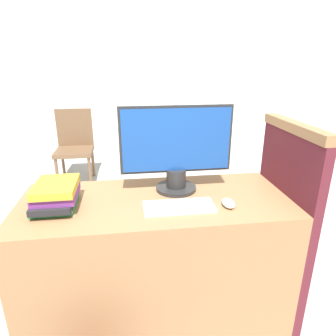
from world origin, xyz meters
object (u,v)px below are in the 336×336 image
monitor (176,150)px  keyboard (179,207)px  mouse (228,203)px  book_stack (56,195)px  far_chair (75,143)px

monitor → keyboard: monitor is taller
keyboard → mouse: (0.25, -0.01, 0.01)m
monitor → mouse: (0.23, -0.24, -0.22)m
monitor → mouse: 0.39m
mouse → book_stack: (-0.84, 0.10, 0.05)m
monitor → far_chair: 2.45m
monitor → keyboard: bearing=-95.7°
book_stack → far_chair: size_ratio=0.30×
monitor → mouse: size_ratio=6.06×
book_stack → far_chair: (-0.30, 2.35, -0.35)m
book_stack → far_chair: book_stack is taller
book_stack → keyboard: bearing=-8.8°
book_stack → far_chair: bearing=97.2°
keyboard → mouse: bearing=-2.9°
keyboard → far_chair: size_ratio=0.39×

